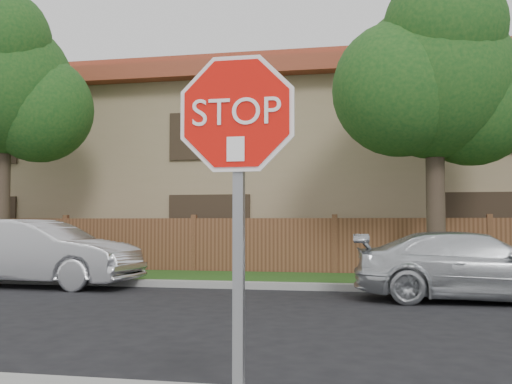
# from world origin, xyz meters

# --- Properties ---
(far_curb) EXTENTS (70.00, 0.30, 0.15)m
(far_curb) POSITION_xyz_m (0.00, 8.15, 0.07)
(far_curb) COLOR gray
(far_curb) RESTS_ON ground
(grass_strip) EXTENTS (70.00, 3.00, 0.12)m
(grass_strip) POSITION_xyz_m (0.00, 9.80, 0.06)
(grass_strip) COLOR #1E4714
(grass_strip) RESTS_ON ground
(fence) EXTENTS (70.00, 0.12, 1.60)m
(fence) POSITION_xyz_m (0.00, 11.40, 0.80)
(fence) COLOR #56321E
(fence) RESTS_ON ground
(apartment_building) EXTENTS (35.20, 9.20, 7.20)m
(apartment_building) POSITION_xyz_m (0.00, 17.00, 3.53)
(apartment_building) COLOR #9B8660
(apartment_building) RESTS_ON ground
(tree_left) EXTENTS (4.80, 3.90, 7.78)m
(tree_left) POSITION_xyz_m (-8.98, 9.57, 5.22)
(tree_left) COLOR #382B21
(tree_left) RESTS_ON ground
(tree_mid) EXTENTS (4.80, 3.90, 7.35)m
(tree_mid) POSITION_xyz_m (2.52, 9.57, 4.87)
(tree_mid) COLOR #382B21
(tree_mid) RESTS_ON ground
(stop_sign) EXTENTS (1.01, 0.13, 2.55)m
(stop_sign) POSITION_xyz_m (0.29, -1.48, 1.83)
(stop_sign) COLOR gray
(stop_sign) RESTS_ON sidewalk_near
(sedan_left) EXTENTS (4.78, 1.88, 1.55)m
(sedan_left) POSITION_xyz_m (-6.54, 7.58, 0.77)
(sedan_left) COLOR silver
(sedan_left) RESTS_ON ground
(sedan_right) EXTENTS (4.54, 1.93, 1.31)m
(sedan_right) POSITION_xyz_m (2.92, 6.89, 0.65)
(sedan_right) COLOR silver
(sedan_right) RESTS_ON ground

